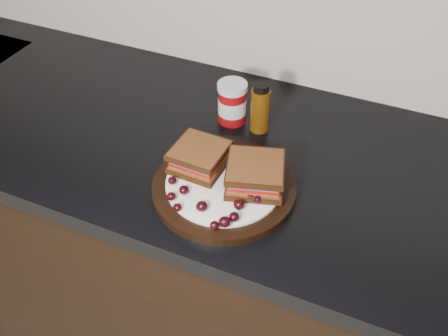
% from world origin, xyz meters
% --- Properties ---
extents(base_cabinets, '(3.96, 0.58, 0.86)m').
position_xyz_m(base_cabinets, '(0.00, 1.70, 0.43)').
color(base_cabinets, black).
rests_on(base_cabinets, ground_plane).
extents(countertop, '(3.98, 0.60, 0.04)m').
position_xyz_m(countertop, '(0.00, 1.70, 0.88)').
color(countertop, black).
rests_on(countertop, base_cabinets).
extents(plate, '(0.28, 0.28, 0.02)m').
position_xyz_m(plate, '(-0.06, 1.58, 0.91)').
color(plate, black).
rests_on(plate, countertop).
extents(sandwich_left, '(0.10, 0.10, 0.05)m').
position_xyz_m(sandwich_left, '(-0.12, 1.60, 0.95)').
color(sandwich_left, brown).
rests_on(sandwich_left, plate).
extents(sandwich_right, '(0.13, 0.13, 0.05)m').
position_xyz_m(sandwich_right, '(-0.00, 1.59, 0.95)').
color(sandwich_right, brown).
rests_on(sandwich_right, plate).
extents(grape_0, '(0.02, 0.02, 0.02)m').
position_xyz_m(grape_0, '(-0.15, 1.53, 0.93)').
color(grape_0, black).
rests_on(grape_0, plate).
extents(grape_1, '(0.02, 0.02, 0.02)m').
position_xyz_m(grape_1, '(-0.11, 1.52, 0.93)').
color(grape_1, black).
rests_on(grape_1, plate).
extents(grape_2, '(0.02, 0.02, 0.02)m').
position_xyz_m(grape_2, '(-0.13, 1.49, 0.93)').
color(grape_2, black).
rests_on(grape_2, plate).
extents(grape_3, '(0.02, 0.02, 0.02)m').
position_xyz_m(grape_3, '(-0.10, 1.47, 0.93)').
color(grape_3, black).
rests_on(grape_3, plate).
extents(grape_4, '(0.02, 0.02, 0.02)m').
position_xyz_m(grape_4, '(-0.06, 1.49, 0.93)').
color(grape_4, black).
rests_on(grape_4, plate).
extents(grape_5, '(0.02, 0.02, 0.02)m').
position_xyz_m(grape_5, '(-0.07, 1.49, 0.93)').
color(grape_5, black).
rests_on(grape_5, plate).
extents(grape_6, '(0.02, 0.02, 0.02)m').
position_xyz_m(grape_6, '(-0.03, 1.46, 0.93)').
color(grape_6, black).
rests_on(grape_6, plate).
extents(grape_7, '(0.02, 0.02, 0.02)m').
position_xyz_m(grape_7, '(-0.01, 1.47, 0.93)').
color(grape_7, black).
rests_on(grape_7, plate).
extents(grape_8, '(0.02, 0.02, 0.02)m').
position_xyz_m(grape_8, '(-0.00, 1.49, 0.93)').
color(grape_8, black).
rests_on(grape_8, plate).
extents(grape_9, '(0.02, 0.02, 0.02)m').
position_xyz_m(grape_9, '(-0.00, 1.52, 0.93)').
color(grape_9, black).
rests_on(grape_9, plate).
extents(grape_10, '(0.02, 0.02, 0.02)m').
position_xyz_m(grape_10, '(0.02, 1.55, 0.93)').
color(grape_10, black).
rests_on(grape_10, plate).
extents(grape_11, '(0.02, 0.02, 0.02)m').
position_xyz_m(grape_11, '(0.01, 1.55, 0.93)').
color(grape_11, black).
rests_on(grape_11, plate).
extents(grape_12, '(0.02, 0.02, 0.02)m').
position_xyz_m(grape_12, '(0.03, 1.57, 0.93)').
color(grape_12, black).
rests_on(grape_12, plate).
extents(grape_13, '(0.02, 0.02, 0.02)m').
position_xyz_m(grape_13, '(0.02, 1.60, 0.93)').
color(grape_13, black).
rests_on(grape_13, plate).
extents(grape_14, '(0.02, 0.02, 0.02)m').
position_xyz_m(grape_14, '(-0.01, 1.61, 0.93)').
color(grape_14, black).
rests_on(grape_14, plate).
extents(grape_15, '(0.02, 0.02, 0.02)m').
position_xyz_m(grape_15, '(-0.09, 1.61, 0.93)').
color(grape_15, black).
rests_on(grape_15, plate).
extents(grape_16, '(0.02, 0.02, 0.02)m').
position_xyz_m(grape_16, '(-0.12, 1.62, 0.93)').
color(grape_16, black).
rests_on(grape_16, plate).
extents(grape_17, '(0.02, 0.02, 0.02)m').
position_xyz_m(grape_17, '(-0.13, 1.61, 0.93)').
color(grape_17, black).
rests_on(grape_17, plate).
extents(grape_18, '(0.02, 0.02, 0.02)m').
position_xyz_m(grape_18, '(-0.15, 1.58, 0.93)').
color(grape_18, black).
rests_on(grape_18, plate).
extents(grape_19, '(0.02, 0.02, 0.02)m').
position_xyz_m(grape_19, '(-0.15, 1.56, 0.93)').
color(grape_19, black).
rests_on(grape_19, plate).
extents(grape_20, '(0.02, 0.02, 0.02)m').
position_xyz_m(grape_20, '(-0.10, 1.59, 0.93)').
color(grape_20, black).
rests_on(grape_20, plate).
extents(grape_21, '(0.01, 0.01, 0.01)m').
position_xyz_m(grape_21, '(-0.11, 1.59, 0.93)').
color(grape_21, black).
rests_on(grape_21, plate).
extents(grape_22, '(0.02, 0.02, 0.02)m').
position_xyz_m(grape_22, '(-0.12, 1.58, 0.93)').
color(grape_22, black).
rests_on(grape_22, plate).
extents(condiment_jar, '(0.09, 0.09, 0.10)m').
position_xyz_m(condiment_jar, '(-0.13, 1.79, 0.95)').
color(condiment_jar, maroon).
rests_on(condiment_jar, countertop).
extents(oil_bottle, '(0.05, 0.05, 0.12)m').
position_xyz_m(oil_bottle, '(-0.06, 1.79, 0.96)').
color(oil_bottle, '#502C08').
rests_on(oil_bottle, countertop).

